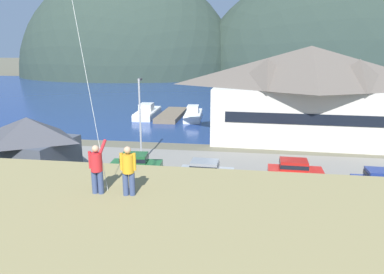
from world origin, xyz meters
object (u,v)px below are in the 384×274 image
(storage_shed_near_lot, at_px, (30,151))
(person_companion, at_px, (128,169))
(parked_car_corner_spot, at_px, (136,164))
(parked_car_lone_by_shed, at_px, (294,170))
(parked_car_mid_row_center, at_px, (147,200))
(person_kite_flyer, at_px, (97,167))
(parked_car_front_row_silver, at_px, (206,171))
(parking_light_pole, at_px, (140,116))
(harbor_lodge, at_px, (309,91))
(moored_boat_outer_mooring, at_px, (193,115))
(parked_car_mid_row_near, at_px, (255,202))
(parked_car_mid_row_far, at_px, (83,191))
(parked_car_front_row_red, at_px, (383,181))
(wharf_dock, at_px, (172,115))
(moored_boat_wharfside, at_px, (147,112))

(storage_shed_near_lot, relative_size, person_companion, 4.09)
(parked_car_corner_spot, bearing_deg, parked_car_lone_by_shed, 1.14)
(parked_car_mid_row_center, bearing_deg, person_kite_flyer, -83.89)
(parked_car_front_row_silver, height_order, parked_car_mid_row_center, same)
(storage_shed_near_lot, xyz_separation_m, parking_light_pole, (6.80, 6.66, 1.69))
(parked_car_mid_row_center, height_order, person_companion, person_companion)
(harbor_lodge, bearing_deg, person_kite_flyer, -111.08)
(moored_boat_outer_mooring, xyz_separation_m, parked_car_corner_spot, (-1.25, -24.58, 0.34))
(parked_car_mid_row_near, relative_size, parked_car_corner_spot, 0.99)
(moored_boat_outer_mooring, xyz_separation_m, parked_car_mid_row_center, (1.65, -31.61, 0.34))
(harbor_lodge, xyz_separation_m, person_companion, (-10.78, -30.89, 0.84))
(parked_car_mid_row_near, xyz_separation_m, person_kite_flyer, (-5.78, -10.29, 5.47))
(storage_shed_near_lot, xyz_separation_m, parked_car_mid_row_near, (16.98, -2.93, -1.75))
(parked_car_mid_row_far, xyz_separation_m, parked_car_lone_by_shed, (14.66, 6.42, 0.00))
(parked_car_mid_row_far, bearing_deg, storage_shed_near_lot, 152.22)
(storage_shed_near_lot, relative_size, person_kite_flyer, 3.84)
(parked_car_front_row_silver, relative_size, parking_light_pole, 0.55)
(parked_car_front_row_red, height_order, person_kite_flyer, person_kite_flyer)
(parked_car_corner_spot, bearing_deg, parking_light_pole, 98.24)
(parked_car_mid_row_far, bearing_deg, parked_car_mid_row_near, -0.10)
(parked_car_mid_row_center, relative_size, parked_car_lone_by_shed, 1.00)
(wharf_dock, xyz_separation_m, moored_boat_outer_mooring, (3.53, -1.33, 0.37))
(moored_boat_wharfside, bearing_deg, wharf_dock, 7.34)
(parked_car_corner_spot, bearing_deg, wharf_dock, 95.04)
(parked_car_mid_row_far, xyz_separation_m, person_kite_flyer, (5.68, -10.31, 5.47))
(moored_boat_outer_mooring, height_order, parking_light_pole, parking_light_pole)
(parked_car_mid_row_far, relative_size, person_companion, 2.42)
(wharf_dock, bearing_deg, parked_car_front_row_silver, -72.90)
(wharf_dock, xyz_separation_m, parked_car_corner_spot, (2.28, -25.90, 0.71))
(storage_shed_near_lot, bearing_deg, parked_car_corner_spot, 24.05)
(moored_boat_outer_mooring, relative_size, parked_car_mid_row_near, 1.75)
(harbor_lodge, bearing_deg, moored_boat_wharfside, 153.19)
(parked_car_front_row_red, bearing_deg, parked_car_mid_row_far, -166.67)
(moored_boat_outer_mooring, bearing_deg, parked_car_mid_row_center, -87.01)
(harbor_lodge, height_order, parked_car_lone_by_shed, harbor_lodge)
(harbor_lodge, xyz_separation_m, moored_boat_wharfside, (-21.80, 11.02, -4.95))
(parking_light_pole, bearing_deg, person_companion, -74.47)
(wharf_dock, relative_size, parked_car_mid_row_far, 2.57)
(storage_shed_near_lot, relative_size, moored_boat_outer_mooring, 0.95)
(parked_car_front_row_silver, xyz_separation_m, parked_car_mid_row_center, (-3.10, -6.01, 0.00))
(harbor_lodge, bearing_deg, parked_car_front_row_red, -78.81)
(parked_car_corner_spot, bearing_deg, parked_car_front_row_red, -3.82)
(wharf_dock, xyz_separation_m, parked_car_mid_row_far, (0.51, -32.07, 0.71))
(wharf_dock, relative_size, parking_light_pole, 1.40)
(parked_car_front_row_silver, bearing_deg, storage_shed_near_lot, -170.44)
(parked_car_mid_row_near, xyz_separation_m, parked_car_front_row_silver, (-3.69, 5.17, 0.00))
(moored_boat_outer_mooring, bearing_deg, parked_car_mid_row_near, -74.66)
(parked_car_mid_row_center, height_order, parked_car_mid_row_far, same)
(parked_car_lone_by_shed, bearing_deg, parked_car_mid_row_near, -116.42)
(parked_car_lone_by_shed, height_order, person_kite_flyer, person_kite_flyer)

